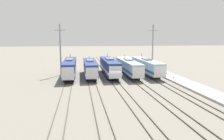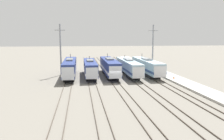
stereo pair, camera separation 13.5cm
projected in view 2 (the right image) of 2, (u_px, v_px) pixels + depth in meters
ground_plane at (115, 82)px, 45.73m from camera, size 400.00×400.00×0.00m
rail_pair_far_left at (68, 83)px, 44.35m from camera, size 1.50×120.00×0.15m
rail_pair_center_left at (92, 83)px, 45.03m from camera, size 1.51×120.00×0.15m
rail_pair_center at (115, 82)px, 45.71m from camera, size 1.51×120.00×0.15m
rail_pair_center_right at (137, 81)px, 46.40m from camera, size 1.51×120.00×0.15m
rail_pair_far_right at (158, 81)px, 47.08m from camera, size 1.50×120.00×0.15m
locomotive_far_left at (70, 68)px, 51.73m from camera, size 2.75×18.84×5.17m
locomotive_center_left at (90, 68)px, 51.71m from camera, size 2.75×16.53×4.67m
locomotive_center at (110, 67)px, 53.09m from camera, size 2.92×18.51×5.17m
locomotive_center_right at (129, 67)px, 54.17m from camera, size 2.78×19.83×4.72m
locomotive_far_right at (147, 66)px, 54.94m from camera, size 2.93×19.39×5.13m
catenary_tower_left at (60, 49)px, 53.58m from camera, size 2.50×0.37×12.61m
catenary_tower_right at (153, 49)px, 56.95m from camera, size 2.50×0.37×12.61m
platform at (178, 80)px, 47.71m from camera, size 4.00×120.00×0.36m
traffic_cone at (174, 77)px, 48.12m from camera, size 0.39×0.39×0.53m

